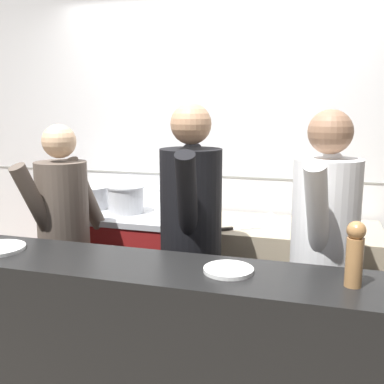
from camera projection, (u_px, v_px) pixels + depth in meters
name	position (u px, v px, depth m)	size (l,w,h in m)	color
wall_back_tiled	(215.00, 157.00, 3.49)	(8.00, 0.06, 2.60)	white
oven_range	(133.00, 269.00, 3.42)	(1.06, 0.71, 0.92)	maroon
prep_counter	(287.00, 289.00, 3.10)	(1.19, 0.65, 0.89)	gray
pass_counter	(154.00, 361.00, 2.16)	(3.01, 0.45, 0.96)	black
stock_pot	(90.00, 197.00, 3.41)	(0.29, 0.29, 0.17)	#B7BABF
sauce_pot	(126.00, 198.00, 3.27)	(0.27, 0.27, 0.20)	#B7BABF
braising_pot	(177.00, 202.00, 3.17)	(0.24, 0.24, 0.19)	#B7BABF
mixing_bowl_steel	(270.00, 218.00, 3.07)	(0.28, 0.28, 0.08)	#B7BABF
chefs_knife	(238.00, 228.00, 2.94)	(0.32, 0.23, 0.02)	#B7BABF
plated_dish_appetiser	(228.00, 270.00, 1.99)	(0.22, 0.22, 0.02)	white
pepper_mill	(355.00, 252.00, 1.81)	(0.08, 0.08, 0.27)	#AD7A47
chef_head_cook	(64.00, 235.00, 2.85)	(0.41, 0.68, 1.58)	black
chef_sous	(191.00, 238.00, 2.55)	(0.41, 0.74, 1.70)	black
chef_line	(323.00, 255.00, 2.31)	(0.40, 0.73, 1.67)	black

